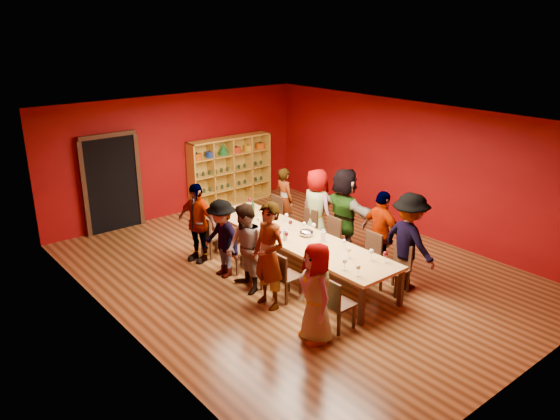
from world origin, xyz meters
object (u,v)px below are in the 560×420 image
at_px(shelving_unit, 229,168).
at_px(wine_bottle, 253,209).
at_px(person_left_3, 222,239).
at_px(person_left_4, 197,222).
at_px(chair_person_left_1, 284,274).
at_px(person_right_3, 317,208).
at_px(spittoon_bowl, 306,233).
at_px(tasting_table, 296,238).
at_px(chair_person_left_4, 210,234).
at_px(person_left_2, 246,249).
at_px(person_right_4, 285,200).
at_px(chair_person_right_0, 398,265).
at_px(person_right_2, 344,212).
at_px(chair_person_left_3, 236,248).
at_px(chair_person_left_2, 260,261).
at_px(person_left_1, 269,256).
at_px(person_right_0, 409,241).
at_px(person_right_1, 381,233).
at_px(chair_person_right_3, 307,227).
at_px(chair_person_left_0, 336,302).
at_px(person_left_0, 316,293).
at_px(chair_person_right_1, 369,253).
at_px(chair_person_right_2, 330,237).

xyz_separation_m(shelving_unit, wine_bottle, (-1.32, -2.81, -0.11)).
distance_m(person_left_3, person_left_4, 0.93).
xyz_separation_m(chair_person_left_1, person_left_4, (-0.28, 2.41, 0.33)).
xyz_separation_m(person_right_3, spittoon_bowl, (-1.02, -0.81, -0.05)).
relative_size(tasting_table, chair_person_left_4, 5.06).
bearing_deg(tasting_table, wine_bottle, 87.02).
height_order(person_left_2, wine_bottle, person_left_2).
xyz_separation_m(person_left_4, person_right_4, (2.44, 0.18, -0.07)).
bearing_deg(tasting_table, chair_person_right_0, -62.70).
relative_size(shelving_unit, person_right_2, 1.28).
bearing_deg(person_left_3, person_left_4, 177.35).
bearing_deg(tasting_table, chair_person_left_3, 140.33).
relative_size(chair_person_left_3, person_left_4, 0.54).
distance_m(chair_person_left_2, person_right_3, 2.24).
bearing_deg(person_left_3, person_left_1, -2.97).
bearing_deg(chair_person_left_4, person_right_0, -59.01).
xyz_separation_m(chair_person_right_0, person_right_0, (0.25, 0.00, 0.41)).
bearing_deg(person_right_4, person_right_0, -177.56).
relative_size(person_right_1, person_right_3, 0.96).
bearing_deg(wine_bottle, person_left_3, -149.58).
xyz_separation_m(shelving_unit, person_left_4, (-2.59, -2.63, -0.16)).
bearing_deg(chair_person_right_3, chair_person_left_0, -124.01).
relative_size(shelving_unit, person_right_3, 1.39).
bearing_deg(spittoon_bowl, chair_person_left_3, 140.81).
height_order(chair_person_right_0, spittoon_bowl, chair_person_right_0).
distance_m(chair_person_left_0, wine_bottle, 3.67).
bearing_deg(person_left_2, shelving_unit, 159.36).
bearing_deg(person_left_1, person_left_2, 176.02).
bearing_deg(person_left_4, person_right_1, 24.32).
bearing_deg(chair_person_left_1, person_left_4, 96.71).
bearing_deg(person_right_1, chair_person_left_2, 67.84).
height_order(person_left_0, person_right_2, person_right_2).
xyz_separation_m(chair_person_right_1, person_right_1, (0.31, 0.00, 0.34)).
bearing_deg(person_left_1, person_left_3, 176.16).
xyz_separation_m(chair_person_left_2, person_left_3, (-0.30, 0.78, 0.27)).
relative_size(chair_person_right_0, chair_person_right_2, 1.00).
relative_size(person_left_2, chair_person_right_1, 1.85).
distance_m(person_right_1, person_right_3, 1.77).
height_order(chair_person_left_1, wine_bottle, wine_bottle).
bearing_deg(person_left_4, chair_person_right_2, 34.43).
xyz_separation_m(chair_person_left_3, person_right_3, (2.08, -0.06, 0.37)).
distance_m(chair_person_left_2, person_left_2, 0.46).
xyz_separation_m(tasting_table, person_right_0, (1.16, -1.76, 0.21)).
height_order(shelving_unit, person_right_4, shelving_unit).
relative_size(chair_person_left_4, chair_person_right_3, 1.00).
height_order(chair_person_right_3, person_right_4, person_right_4).
xyz_separation_m(person_left_2, chair_person_left_4, (0.32, 1.71, -0.33)).
bearing_deg(wine_bottle, chair_person_left_3, -142.57).
bearing_deg(person_right_0, chair_person_left_4, 38.11).
xyz_separation_m(person_right_2, person_right_4, (-0.04, 1.86, -0.19)).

